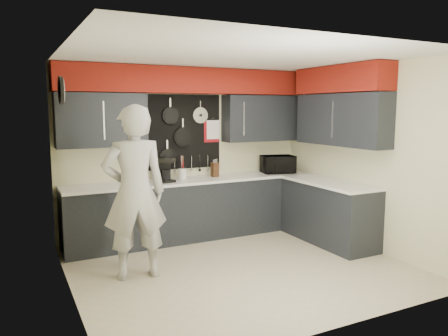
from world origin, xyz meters
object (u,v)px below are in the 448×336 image
microwave (278,164)px  person (135,193)px  knife_block (215,170)px  utensil_crock (182,174)px  coffee_maker (165,169)px

microwave → person: 2.95m
microwave → knife_block: microwave is taller
microwave → utensil_crock: size_ratio=3.26×
coffee_maker → person: size_ratio=0.18×
microwave → knife_block: 1.12m
knife_block → utensil_crock: (-0.53, 0.03, -0.03)m
knife_block → utensil_crock: bearing=171.7°
person → utensil_crock: bearing=-125.0°
knife_block → utensil_crock: size_ratio=1.39×
coffee_maker → knife_block: bearing=-5.3°
utensil_crock → person: bearing=-130.8°
microwave → person: person is taller
knife_block → person: person is taller
microwave → utensil_crock: 1.65m
microwave → utensil_crock: (-1.65, 0.13, -0.06)m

